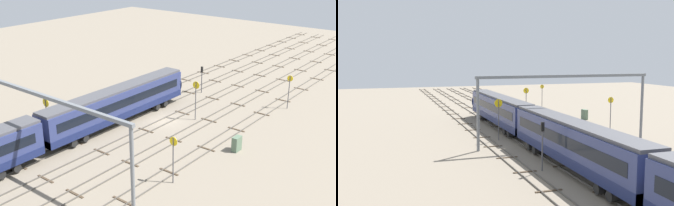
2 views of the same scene
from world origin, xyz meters
TOP-DOWN VIEW (x-y plane):
  - ground_plane at (0.00, 0.00)m, footprint 156.78×156.78m
  - track_near_foreground at (0.00, -8.99)m, footprint 140.78×2.40m
  - track_second_near at (-0.00, -4.49)m, footprint 140.78×2.40m
  - track_middle at (-0.00, 0.00)m, footprint 140.78×2.40m
  - track_with_train at (-0.00, 4.49)m, footprint 140.78×2.40m
  - track_far_background at (-0.00, 8.99)m, footprint 140.78×2.40m
  - train at (-28.58, 4.49)m, footprint 75.20×3.24m
  - overhead_gantry at (-18.50, 0.01)m, footprint 0.40×23.11m
  - speed_sign_near_foreground at (-13.50, 7.27)m, footprint 0.14×1.08m
  - speed_sign_mid_trackside at (14.84, -10.91)m, footprint 0.14×0.86m
  - speed_sign_far_trackside at (3.06, -2.84)m, footprint 0.14×1.02m
  - speed_sign_distant_end at (-11.99, -10.65)m, footprint 0.14×0.92m
  - signal_light_trackside_approach at (12.94, 2.86)m, footprint 0.31×0.32m
  - signal_light_trackside_departure at (-28.22, 7.24)m, footprint 0.31×0.32m
  - relay_cabinet at (-1.73, -12.01)m, footprint 1.29×0.69m

SIDE VIEW (x-z plane):
  - ground_plane at x=0.00m, z-range 0.00..0.00m
  - track_far_background at x=0.00m, z-range -0.01..0.15m
  - track_near_foreground at x=0.00m, z-range -0.01..0.15m
  - track_second_near at x=0.00m, z-range -0.01..0.15m
  - track_middle at x=0.00m, z-range -0.01..0.15m
  - track_with_train at x=0.00m, z-range -0.01..0.15m
  - relay_cabinet at x=-1.73m, z-range 0.00..1.76m
  - train at x=-28.58m, z-range 0.26..5.06m
  - signal_light_trackside_approach at x=12.94m, z-range 0.68..5.02m
  - signal_light_trackside_departure at x=-28.22m, z-range 0.73..5.56m
  - speed_sign_mid_trackside at x=14.84m, z-range 0.70..5.69m
  - speed_sign_distant_end at x=-11.99m, z-range 0.76..5.80m
  - speed_sign_far_trackside at x=3.06m, z-range 0.88..6.31m
  - speed_sign_near_foreground at x=-13.50m, z-range 0.94..6.43m
  - overhead_gantry at x=-18.50m, z-range 2.45..11.27m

